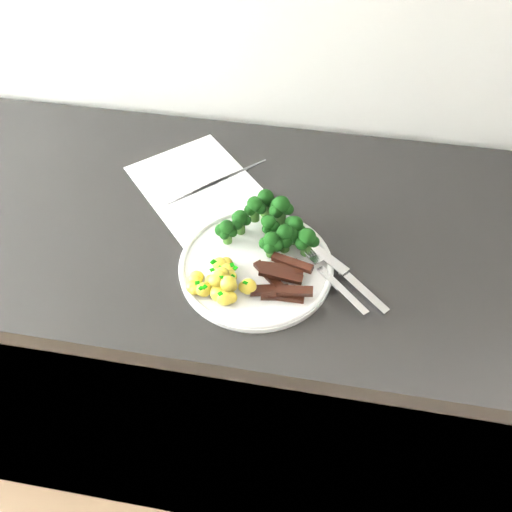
{
  "coord_description": "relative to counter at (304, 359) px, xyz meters",
  "views": [
    {
      "loc": [
        0.07,
        1.05,
        1.54
      ],
      "look_at": [
        -0.02,
        1.59,
        0.9
      ],
      "focal_mm": 37.0,
      "sensor_mm": 36.0,
      "label": 1
    }
  ],
  "objects": [
    {
      "name": "broccoli",
      "position": [
        -0.08,
        -0.03,
        0.48
      ],
      "size": [
        0.17,
        0.13,
        0.07
      ],
      "color": "#31611F",
      "rests_on": "plate"
    },
    {
      "name": "recipe_paper",
      "position": [
        -0.23,
        0.08,
        0.44
      ],
      "size": [
        0.33,
        0.34,
        0.0
      ],
      "color": "white",
      "rests_on": "counter"
    },
    {
      "name": "counter",
      "position": [
        0.0,
        0.0,
        0.0
      ],
      "size": [
        2.31,
        0.58,
        0.87
      ],
      "color": "black",
      "rests_on": "ground"
    },
    {
      "name": "fork",
      "position": [
        0.03,
        -0.11,
        0.45
      ],
      "size": [
        0.13,
        0.14,
        0.02
      ],
      "color": "silver",
      "rests_on": "plate"
    },
    {
      "name": "potatoes",
      "position": [
        -0.15,
        -0.15,
        0.46
      ],
      "size": [
        0.11,
        0.09,
        0.04
      ],
      "color": "#E0D050",
      "rests_on": "plate"
    },
    {
      "name": "knife",
      "position": [
        0.06,
        -0.1,
        0.44
      ],
      "size": [
        0.17,
        0.15,
        0.02
      ],
      "color": "silver",
      "rests_on": "plate"
    },
    {
      "name": "plate",
      "position": [
        -0.1,
        -0.09,
        0.44
      ],
      "size": [
        0.25,
        0.25,
        0.01
      ],
      "color": "white",
      "rests_on": "counter"
    },
    {
      "name": "beef_strips",
      "position": [
        -0.05,
        -0.13,
        0.45
      ],
      "size": [
        0.1,
        0.09,
        0.03
      ],
      "color": "black",
      "rests_on": "plate"
    }
  ]
}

